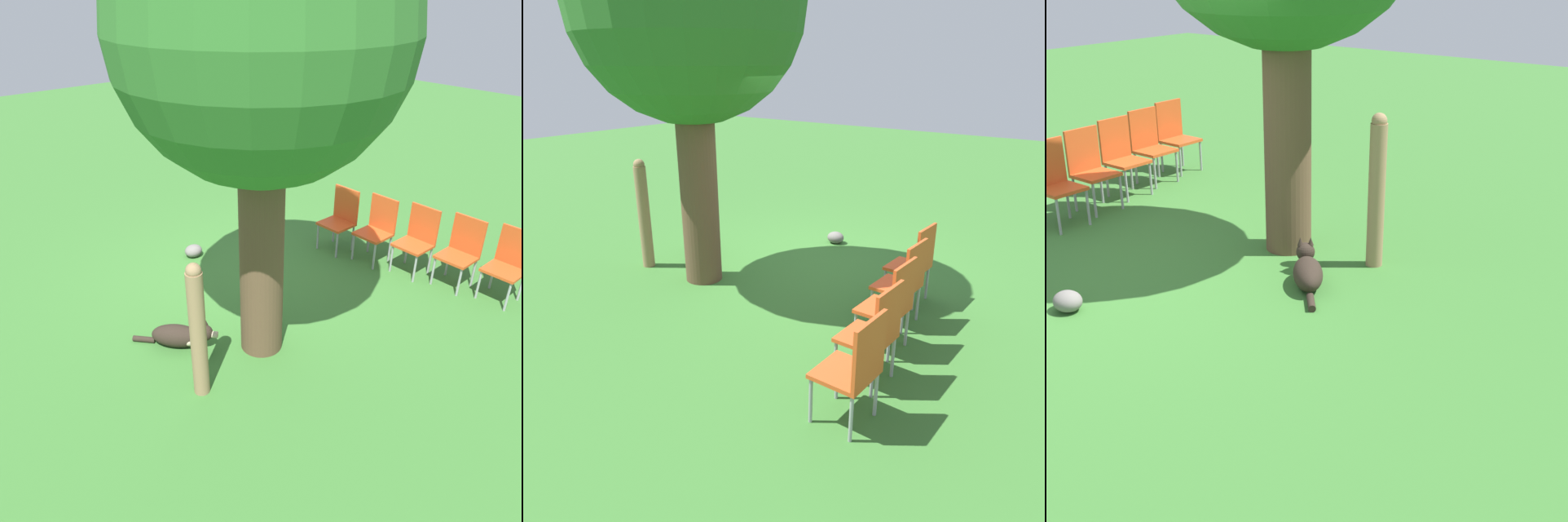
% 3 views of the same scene
% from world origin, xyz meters
% --- Properties ---
extents(ground_plane, '(30.00, 30.00, 0.00)m').
position_xyz_m(ground_plane, '(0.00, 0.00, 0.00)').
color(ground_plane, '#38702D').
extents(oak_tree, '(2.61, 2.61, 4.55)m').
position_xyz_m(oak_tree, '(0.61, 1.02, 3.19)').
color(oak_tree, brown).
rests_on(oak_tree, ground_plane).
extents(dog, '(0.70, 0.80, 0.35)m').
position_xyz_m(dog, '(1.29, 0.43, 0.13)').
color(dog, '#2D231C').
rests_on(dog, ground_plane).
extents(fence_post, '(0.16, 0.16, 1.47)m').
position_xyz_m(fence_post, '(1.54, 1.17, 0.74)').
color(fence_post, '#937551').
rests_on(fence_post, ground_plane).
extents(red_chair_0, '(0.42, 0.44, 0.94)m').
position_xyz_m(red_chair_0, '(-1.83, 0.04, 0.53)').
color(red_chair_0, '#D14C1E').
rests_on(red_chair_0, ground_plane).
extents(red_chair_1, '(0.42, 0.44, 0.94)m').
position_xyz_m(red_chair_1, '(-1.97, 0.61, 0.53)').
color(red_chair_1, '#D14C1E').
rests_on(red_chair_1, ground_plane).
extents(red_chair_2, '(0.42, 0.44, 0.94)m').
position_xyz_m(red_chair_2, '(-2.10, 1.19, 0.53)').
color(red_chair_2, '#D14C1E').
rests_on(red_chair_2, ground_plane).
extents(red_chair_3, '(0.42, 0.44, 0.94)m').
position_xyz_m(red_chair_3, '(-2.24, 1.76, 0.53)').
color(red_chair_3, '#D14C1E').
rests_on(red_chair_3, ground_plane).
extents(red_chair_4, '(0.42, 0.44, 0.94)m').
position_xyz_m(red_chair_4, '(-2.37, 2.33, 0.53)').
color(red_chair_4, '#D14C1E').
rests_on(red_chair_4, ground_plane).
extents(garden_rock, '(0.26, 0.23, 0.18)m').
position_xyz_m(garden_rock, '(-0.01, -1.20, 0.09)').
color(garden_rock, slate).
rests_on(garden_rock, ground_plane).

